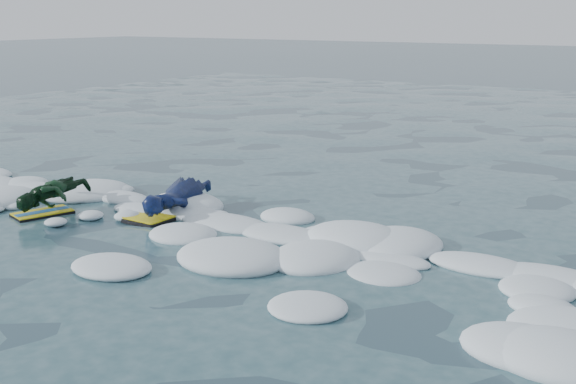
{
  "coord_description": "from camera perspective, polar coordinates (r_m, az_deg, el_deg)",
  "views": [
    {
      "loc": [
        5.28,
        -5.5,
        2.6
      ],
      "look_at": [
        0.75,
        1.6,
        0.52
      ],
      "focal_mm": 45.0,
      "sensor_mm": 36.0,
      "label": 1
    }
  ],
  "objects": [
    {
      "name": "prone_child_unit",
      "position": [
        10.17,
        -18.09,
        -0.37
      ],
      "size": [
        0.64,
        1.2,
        0.44
      ],
      "rotation": [
        0.0,
        0.0,
        1.27
      ],
      "color": "black",
      "rests_on": "ground"
    },
    {
      "name": "prone_woman_unit",
      "position": [
        9.76,
        -8.91,
        -0.5
      ],
      "size": [
        0.99,
        1.67,
        0.41
      ],
      "rotation": [
        0.0,
        0.0,
        1.55
      ],
      "color": "black",
      "rests_on": "ground"
    },
    {
      "name": "foam_band",
      "position": [
        8.8,
        -6.14,
        -3.42
      ],
      "size": [
        12.0,
        3.1,
        0.3
      ],
      "primitive_type": null,
      "color": "white",
      "rests_on": "ground"
    },
    {
      "name": "ground",
      "position": [
        8.06,
        -10.74,
        -5.23
      ],
      "size": [
        120.0,
        120.0,
        0.0
      ],
      "primitive_type": "plane",
      "color": "#152C34",
      "rests_on": "ground"
    }
  ]
}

